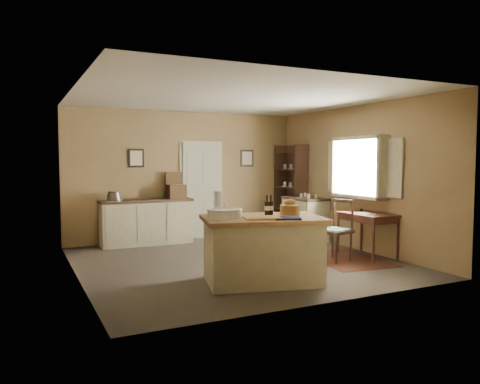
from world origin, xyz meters
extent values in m
plane|color=brown|center=(0.00, 0.00, 0.00)|extent=(5.00, 5.00, 0.00)
cube|color=#937750|center=(0.00, 2.50, 1.35)|extent=(5.00, 0.10, 2.70)
cube|color=#937750|center=(0.00, -2.50, 1.35)|extent=(5.00, 0.10, 2.70)
cube|color=#937750|center=(-2.50, 0.00, 1.35)|extent=(0.10, 5.00, 2.70)
cube|color=#937750|center=(2.50, 0.00, 1.35)|extent=(0.10, 5.00, 2.70)
plane|color=silver|center=(0.00, 0.00, 2.70)|extent=(5.00, 5.00, 0.00)
cube|color=#ACAF96|center=(0.35, 2.47, 1.05)|extent=(0.97, 0.06, 2.11)
cube|color=black|center=(-1.05, 2.48, 1.72)|extent=(0.32, 0.02, 0.38)
cube|color=beige|center=(-1.05, 2.47, 1.72)|extent=(0.24, 0.01, 0.30)
cube|color=black|center=(1.45, 2.48, 1.72)|extent=(0.32, 0.02, 0.38)
cube|color=beige|center=(1.45, 2.47, 1.72)|extent=(0.24, 0.01, 0.30)
cube|color=beige|center=(2.38, -0.20, 1.02)|extent=(0.25, 1.32, 0.06)
cube|color=beige|center=(2.38, -0.20, 2.08)|extent=(0.25, 1.32, 0.06)
cube|color=white|center=(2.50, -0.20, 1.55)|extent=(0.01, 1.20, 1.00)
cube|color=beige|center=(2.46, -1.02, 1.55)|extent=(0.04, 0.35, 1.00)
cube|color=beige|center=(2.46, 0.62, 1.55)|extent=(0.04, 0.35, 1.00)
cube|color=beige|center=(-0.23, -1.34, 0.42)|extent=(1.68, 1.27, 0.85)
cube|color=#AB8051|center=(-0.23, -1.34, 0.88)|extent=(1.82, 1.41, 0.06)
cylinder|color=white|center=(-0.73, -1.19, 0.96)|extent=(0.47, 0.47, 0.11)
cube|color=#AB8051|center=(-0.36, -1.56, 0.92)|extent=(0.53, 0.43, 0.03)
cube|color=black|center=(-0.06, -1.68, 0.92)|extent=(0.47, 0.43, 0.02)
cylinder|color=#9B612F|center=(0.22, -1.31, 0.98)|extent=(0.28, 0.28, 0.14)
cylinder|color=black|center=(-0.13, -1.29, 1.05)|extent=(0.07, 0.07, 0.29)
cylinder|color=black|center=(-0.08, -1.29, 1.05)|extent=(0.07, 0.07, 0.29)
cube|color=beige|center=(-0.93, 2.20, 0.42)|extent=(1.78, 0.49, 0.85)
cube|color=#332319|center=(-0.93, 2.20, 0.88)|extent=(1.82, 0.52, 0.05)
cube|color=#462E19|center=(-0.30, 2.20, 1.04)|extent=(0.36, 0.27, 0.28)
cylinder|color=#59544F|center=(-1.55, 2.20, 0.99)|extent=(0.30, 0.30, 0.18)
cube|color=#462317|center=(1.75, -0.66, 0.00)|extent=(1.27, 1.71, 0.01)
cube|color=#371913|center=(2.20, -0.66, 0.75)|extent=(0.61, 0.99, 0.03)
cube|color=#371913|center=(2.20, -0.66, 0.68)|extent=(0.55, 0.93, 0.10)
cube|color=silver|center=(2.15, -0.66, 0.77)|extent=(0.22, 0.30, 0.01)
cylinder|color=black|center=(2.30, -0.39, 0.79)|extent=(0.05, 0.05, 0.05)
cylinder|color=#371913|center=(1.94, -1.12, 0.36)|extent=(0.04, 0.04, 0.72)
cylinder|color=#371913|center=(2.46, -1.12, 0.36)|extent=(0.04, 0.04, 0.72)
cylinder|color=#371913|center=(1.94, -0.21, 0.36)|extent=(0.04, 0.04, 0.72)
cylinder|color=#371913|center=(2.46, -0.21, 0.36)|extent=(0.04, 0.04, 0.72)
cube|color=beige|center=(2.20, 1.25, 0.42)|extent=(0.54, 0.98, 0.85)
cube|color=#332319|center=(2.20, 1.25, 0.88)|extent=(0.57, 1.02, 0.05)
cylinder|color=silver|center=(2.17, 1.11, 0.95)|extent=(0.24, 0.24, 0.09)
cube|color=#321E16|center=(2.31, 1.57, 1.01)|extent=(0.34, 0.04, 2.02)
cube|color=#321E16|center=(2.31, 2.43, 1.01)|extent=(0.34, 0.04, 2.02)
cube|color=#321E16|center=(2.47, 2.00, 1.01)|extent=(0.02, 0.91, 2.02)
cube|color=#321E16|center=(2.31, 2.00, 0.05)|extent=(0.34, 0.87, 0.03)
cube|color=#321E16|center=(2.31, 2.00, 0.55)|extent=(0.34, 0.87, 0.03)
cube|color=#321E16|center=(2.31, 2.00, 1.06)|extent=(0.34, 0.87, 0.03)
cube|color=#321E16|center=(2.31, 2.00, 1.46)|extent=(0.34, 0.87, 0.03)
cube|color=#321E16|center=(2.31, 2.00, 1.86)|extent=(0.34, 0.87, 0.03)
cylinder|color=white|center=(2.31, 2.00, 1.12)|extent=(0.12, 0.12, 0.11)
camera|label=1|loc=(-3.28, -6.92, 1.69)|focal=35.00mm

